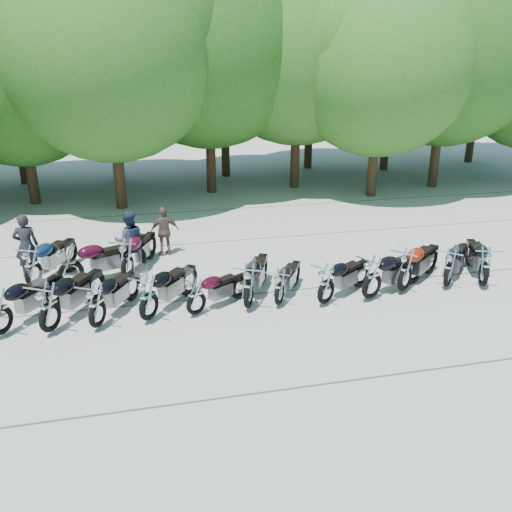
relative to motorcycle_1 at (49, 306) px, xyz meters
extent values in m
plane|color=#A9A498|center=(5.16, -0.40, -0.72)|extent=(90.00, 90.00, 0.00)
cylinder|color=#3A2614|center=(-2.10, 12.44, 0.93)|extent=(0.44, 0.44, 3.31)
sphere|color=#286319|center=(-2.10, 12.44, 4.59)|extent=(7.31, 7.31, 7.31)
cylinder|color=#3A2614|center=(1.59, 10.84, 1.24)|extent=(0.44, 0.44, 3.93)
sphere|color=#357721|center=(1.59, 10.84, 5.60)|extent=(8.70, 8.70, 8.70)
cylinder|color=#3A2614|center=(5.69, 12.69, 1.34)|extent=(0.44, 0.44, 4.13)
sphere|color=#286319|center=(5.69, 12.69, 5.92)|extent=(9.13, 9.13, 9.13)
cylinder|color=#3A2614|center=(9.77, 12.81, 1.32)|extent=(0.44, 0.44, 4.09)
sphere|color=#357721|center=(9.77, 12.81, 5.85)|extent=(9.04, 9.04, 9.04)
cylinder|color=#3A2614|center=(12.71, 10.42, 1.09)|extent=(0.44, 0.44, 3.62)
sphere|color=#357721|center=(12.71, 10.42, 5.09)|extent=(8.00, 8.00, 8.00)
cylinder|color=#3A2614|center=(16.36, 11.39, 1.27)|extent=(0.44, 0.44, 3.98)
sphere|color=#286319|center=(16.36, 11.39, 5.67)|extent=(8.79, 8.79, 8.79)
cylinder|color=#3A2614|center=(-3.13, 16.57, 1.04)|extent=(0.44, 0.44, 3.52)
sphere|color=#357721|center=(-3.13, 16.57, 4.94)|extent=(7.78, 7.78, 7.78)
cylinder|color=#3A2614|center=(1.39, 16.03, 0.99)|extent=(0.44, 0.44, 3.42)
sphere|color=#286319|center=(1.39, 16.03, 4.78)|extent=(7.56, 7.56, 7.56)
cylinder|color=#3A2614|center=(6.96, 16.07, 1.06)|extent=(0.44, 0.44, 3.56)
sphere|color=#286319|center=(6.96, 16.07, 5.01)|extent=(7.88, 7.88, 7.88)
cylinder|color=#3A2614|center=(11.85, 17.08, 1.16)|extent=(0.44, 0.44, 3.76)
sphere|color=#286319|center=(11.85, 17.08, 5.32)|extent=(8.31, 8.31, 8.31)
cylinder|color=#3A2614|center=(15.84, 15.70, 1.09)|extent=(0.44, 0.44, 3.63)
sphere|color=#357721|center=(15.84, 15.70, 5.11)|extent=(8.02, 8.02, 8.02)
cylinder|color=#3A2614|center=(21.77, 16.63, 1.46)|extent=(0.44, 0.44, 4.37)
sphere|color=#286319|center=(21.77, 16.63, 6.31)|extent=(9.67, 9.67, 9.67)
imported|color=black|center=(-1.04, 3.84, 0.22)|extent=(0.71, 0.49, 1.88)
imported|color=#202B44|center=(1.88, 3.66, 0.20)|extent=(0.91, 0.71, 1.84)
imported|color=brown|center=(2.98, 4.70, 0.08)|extent=(0.99, 0.54, 1.61)
camera|label=1|loc=(2.14, -12.02, 5.48)|focal=38.00mm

